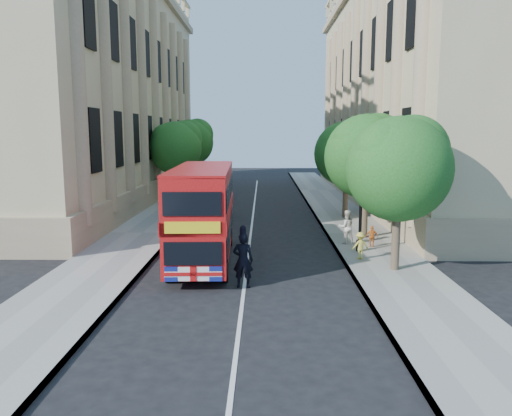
{
  "coord_description": "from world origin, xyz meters",
  "views": [
    {
      "loc": [
        0.66,
        -15.94,
        5.42
      ],
      "look_at": [
        0.37,
        4.47,
        2.3
      ],
      "focal_mm": 35.0,
      "sensor_mm": 36.0,
      "label": 1
    }
  ],
  "objects_px": {
    "double_decker_bus": "(203,211)",
    "box_van": "(205,196)",
    "police_constable": "(243,260)",
    "woman_pedestrian": "(346,227)",
    "lamp_post": "(361,198)"
  },
  "relations": [
    {
      "from": "double_decker_bus",
      "to": "box_van",
      "type": "bearing_deg",
      "value": 94.15
    },
    {
      "from": "double_decker_bus",
      "to": "box_van",
      "type": "relative_size",
      "value": 1.53
    },
    {
      "from": "double_decker_bus",
      "to": "police_constable",
      "type": "distance_m",
      "value": 4.17
    },
    {
      "from": "woman_pedestrian",
      "to": "police_constable",
      "type": "bearing_deg",
      "value": 45.27
    },
    {
      "from": "lamp_post",
      "to": "woman_pedestrian",
      "type": "bearing_deg",
      "value": 103.51
    },
    {
      "from": "double_decker_bus",
      "to": "box_van",
      "type": "distance_m",
      "value": 9.78
    },
    {
      "from": "police_constable",
      "to": "woman_pedestrian",
      "type": "distance_m",
      "value": 8.0
    },
    {
      "from": "lamp_post",
      "to": "woman_pedestrian",
      "type": "height_order",
      "value": "lamp_post"
    },
    {
      "from": "lamp_post",
      "to": "police_constable",
      "type": "bearing_deg",
      "value": -135.2
    },
    {
      "from": "lamp_post",
      "to": "box_van",
      "type": "bearing_deg",
      "value": 133.7
    },
    {
      "from": "double_decker_bus",
      "to": "box_van",
      "type": "xyz_separation_m",
      "value": [
        -1.06,
        9.7,
        -0.63
      ]
    },
    {
      "from": "police_constable",
      "to": "woman_pedestrian",
      "type": "relative_size",
      "value": 1.21
    },
    {
      "from": "police_constable",
      "to": "woman_pedestrian",
      "type": "bearing_deg",
      "value": -120.58
    },
    {
      "from": "woman_pedestrian",
      "to": "lamp_post",
      "type": "bearing_deg",
      "value": 94.55
    },
    {
      "from": "lamp_post",
      "to": "double_decker_bus",
      "type": "height_order",
      "value": "lamp_post"
    }
  ]
}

